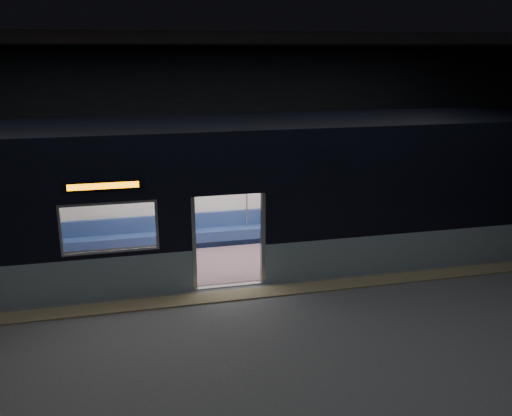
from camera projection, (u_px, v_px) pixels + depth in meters
name	position (u px, v px, depth m)	size (l,w,h in m)	color
station_floor	(239.00, 308.00, 10.70)	(24.00, 14.00, 0.01)	#47494C
station_envelope	(238.00, 122.00, 9.67)	(24.00, 14.00, 5.00)	black
tactile_strip	(234.00, 295.00, 11.21)	(22.80, 0.50, 0.03)	#8C7F59
metro_car	(217.00, 187.00, 12.55)	(18.00, 3.04, 3.35)	#8E9CA9
passenger	(279.00, 211.00, 14.17)	(0.44, 0.75, 1.44)	black
handbag	(281.00, 219.00, 13.98)	(0.29, 0.25, 0.15)	black
transit_map	(337.00, 182.00, 14.66)	(0.91, 0.03, 0.59)	white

